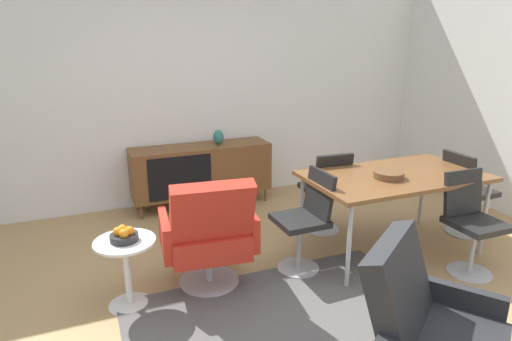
# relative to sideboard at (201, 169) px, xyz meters

# --- Properties ---
(ground_plane) EXTENTS (8.32, 8.32, 0.00)m
(ground_plane) POSITION_rel_sideboard_xyz_m (-0.07, -2.30, -0.44)
(ground_plane) COLOR tan
(wall_back) EXTENTS (6.80, 0.12, 2.80)m
(wall_back) POSITION_rel_sideboard_xyz_m (-0.07, 0.30, 0.96)
(wall_back) COLOR white
(wall_back) RESTS_ON ground_plane
(sideboard) EXTENTS (1.60, 0.45, 0.72)m
(sideboard) POSITION_rel_sideboard_xyz_m (0.00, 0.00, 0.00)
(sideboard) COLOR brown
(sideboard) RESTS_ON ground_plane
(vase_cobalt) EXTENTS (0.12, 0.12, 0.17)m
(vase_cobalt) POSITION_rel_sideboard_xyz_m (0.22, 0.00, 0.36)
(vase_cobalt) COLOR #337266
(vase_cobalt) RESTS_ON sideboard
(dining_table) EXTENTS (1.60, 0.90, 0.74)m
(dining_table) POSITION_rel_sideboard_xyz_m (1.30, -1.78, 0.26)
(dining_table) COLOR brown
(dining_table) RESTS_ON ground_plane
(wooden_bowl_on_table) EXTENTS (0.26, 0.26, 0.06)m
(wooden_bowl_on_table) POSITION_rel_sideboard_xyz_m (1.17, -1.85, 0.33)
(wooden_bowl_on_table) COLOR brown
(wooden_bowl_on_table) RESTS_ON dining_table
(dining_chair_front_right) EXTENTS (0.41, 0.43, 0.86)m
(dining_chair_front_right) POSITION_rel_sideboard_xyz_m (1.65, -2.34, 0.03)
(dining_chair_front_right) COLOR black
(dining_chair_front_right) RESTS_ON ground_plane
(dining_chair_far_end) EXTENTS (0.42, 0.40, 0.86)m
(dining_chair_far_end) POSITION_rel_sideboard_xyz_m (2.19, -1.78, 0.03)
(dining_chair_far_end) COLOR black
(dining_chair_far_end) RESTS_ON ground_plane
(dining_chair_near_window) EXTENTS (0.43, 0.41, 0.86)m
(dining_chair_near_window) POSITION_rel_sideboard_xyz_m (0.41, -1.78, 0.03)
(dining_chair_near_window) COLOR black
(dining_chair_near_window) RESTS_ON ground_plane
(dining_chair_back_left) EXTENTS (0.42, 0.45, 0.86)m
(dining_chair_back_left) POSITION_rel_sideboard_xyz_m (0.95, -1.22, 0.03)
(dining_chair_back_left) COLOR black
(dining_chair_back_left) RESTS_ON ground_plane
(lounge_chair_red) EXTENTS (0.77, 0.72, 0.95)m
(lounge_chair_red) POSITION_rel_sideboard_xyz_m (-0.43, -1.76, 0.03)
(lounge_chair_red) COLOR red
(lounge_chair_red) RESTS_ON ground_plane
(armchair_black_shell) EXTENTS (0.90, 0.89, 0.95)m
(armchair_black_shell) POSITION_rel_sideboard_xyz_m (0.25, -3.36, 0.03)
(armchair_black_shell) COLOR #262628
(armchair_black_shell) RESTS_ON ground_plane
(side_table_round) EXTENTS (0.44, 0.44, 0.52)m
(side_table_round) POSITION_rel_sideboard_xyz_m (-1.06, -1.77, -0.12)
(side_table_round) COLOR white
(side_table_round) RESTS_ON ground_plane
(fruit_bowl) EXTENTS (0.20, 0.20, 0.11)m
(fruit_bowl) POSITION_rel_sideboard_xyz_m (-1.06, -1.77, 0.12)
(fruit_bowl) COLOR #262628
(fruit_bowl) RESTS_ON side_table_round
(area_rug) EXTENTS (2.20, 1.70, 0.01)m
(area_rug) POSITION_rel_sideboard_xyz_m (-0.06, -2.55, -0.44)
(area_rug) COLOR #595654
(area_rug) RESTS_ON ground_plane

